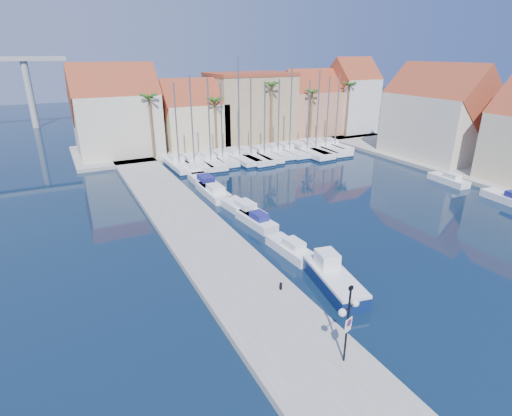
{
  "coord_description": "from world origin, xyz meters",
  "views": [
    {
      "loc": [
        -18.97,
        -17.1,
        15.33
      ],
      "look_at": [
        -4.72,
        10.89,
        3.0
      ],
      "focal_mm": 28.0,
      "sensor_mm": 36.0,
      "label": 1
    }
  ],
  "objects": [
    {
      "name": "palm_4",
      "position": [
        30.0,
        42.0,
        9.55
      ],
      "size": [
        2.6,
        2.6,
        10.65
      ],
      "color": "brown",
      "rests_on": "shore_north"
    },
    {
      "name": "sailboat_0",
      "position": [
        -4.01,
        36.49,
        0.58
      ],
      "size": [
        2.6,
        9.44,
        11.64
      ],
      "rotation": [
        0.0,
        0.0,
        0.01
      ],
      "color": "white",
      "rests_on": "ground"
    },
    {
      "name": "building_6",
      "position": [
        32.0,
        24.0,
        6.52
      ],
      "size": [
        9.0,
        14.3,
        13.5
      ],
      "color": "beige",
      "rests_on": "shore_east"
    },
    {
      "name": "fishing_boat",
      "position": [
        -3.33,
        1.83,
        0.72
      ],
      "size": [
        3.17,
        6.49,
        2.17
      ],
      "rotation": [
        0.0,
        0.0,
        -0.18
      ],
      "color": "#0D1E4E",
      "rests_on": "ground"
    },
    {
      "name": "sailboat_4",
      "position": [
        5.2,
        36.46,
        0.61
      ],
      "size": [
        3.37,
        10.47,
        14.76
      ],
      "rotation": [
        0.0,
        0.0,
        0.06
      ],
      "color": "white",
      "rests_on": "ground"
    },
    {
      "name": "sailboat_8",
      "position": [
        14.04,
        36.52,
        0.6
      ],
      "size": [
        2.77,
        9.75,
        13.36
      ],
      "rotation": [
        0.0,
        0.0,
        -0.02
      ],
      "color": "white",
      "rests_on": "ground"
    },
    {
      "name": "sailboat_7",
      "position": [
        11.91,
        36.4,
        0.59
      ],
      "size": [
        2.78,
        8.81,
        11.64
      ],
      "rotation": [
        0.0,
        0.0,
        -0.06
      ],
      "color": "white",
      "rests_on": "ground"
    },
    {
      "name": "motorboat_west_1",
      "position": [
        -3.21,
        13.7,
        0.51
      ],
      "size": [
        2.14,
        5.26,
        1.4
      ],
      "rotation": [
        0.0,
        0.0,
        0.1
      ],
      "color": "white",
      "rests_on": "ground"
    },
    {
      "name": "sailboat_2",
      "position": [
        0.51,
        35.88,
        0.59
      ],
      "size": [
        3.22,
        9.7,
        12.1
      ],
      "rotation": [
        0.0,
        0.0,
        -0.07
      ],
      "color": "white",
      "rests_on": "ground"
    },
    {
      "name": "building_2",
      "position": [
        13.0,
        48.0,
        6.26
      ],
      "size": [
        14.2,
        10.2,
        11.5
      ],
      "color": "#9C7F60",
      "rests_on": "shore_north"
    },
    {
      "name": "sailboat_5",
      "position": [
        6.95,
        36.11,
        0.57
      ],
      "size": [
        3.13,
        10.97,
        11.88
      ],
      "rotation": [
        0.0,
        0.0,
        0.02
      ],
      "color": "white",
      "rests_on": "ground"
    },
    {
      "name": "motorboat_west_3",
      "position": [
        -3.78,
        23.31,
        0.51
      ],
      "size": [
        2.1,
        6.55,
        1.4
      ],
      "rotation": [
        0.0,
        0.0,
        0.0
      ],
      "color": "white",
      "rests_on": "ground"
    },
    {
      "name": "motorboat_west_0",
      "position": [
        -3.38,
        7.31,
        0.51
      ],
      "size": [
        1.94,
        5.13,
        1.4
      ],
      "rotation": [
        0.0,
        0.0,
        0.07
      ],
      "color": "white",
      "rests_on": "ground"
    },
    {
      "name": "building_1",
      "position": [
        2.0,
        47.0,
        5.3
      ],
      "size": [
        10.3,
        8.0,
        11.0
      ],
      "color": "beige",
      "rests_on": "shore_north"
    },
    {
      "name": "motorboat_west_2",
      "position": [
        -3.07,
        17.07,
        0.51
      ],
      "size": [
        2.6,
        6.4,
        1.4
      ],
      "rotation": [
        0.0,
        0.0,
        0.1
      ],
      "color": "white",
      "rests_on": "ground"
    },
    {
      "name": "lamp_post",
      "position": [
        -7.56,
        -4.67,
        3.43
      ],
      "size": [
        1.47,
        0.74,
        4.46
      ],
      "rotation": [
        0.0,
        0.0,
        0.31
      ],
      "color": "black",
      "rests_on": "quay_west"
    },
    {
      "name": "sailboat_11",
      "position": [
        20.52,
        35.97,
        0.56
      ],
      "size": [
        3.46,
        12.08,
        11.87
      ],
      "rotation": [
        0.0,
        0.0,
        -0.02
      ],
      "color": "white",
      "rests_on": "ground"
    },
    {
      "name": "sailboat_12",
      "position": [
        22.76,
        36.2,
        0.61
      ],
      "size": [
        2.51,
        8.57,
        12.1
      ],
      "rotation": [
        0.0,
        0.0,
        -0.03
      ],
      "color": "white",
      "rests_on": "ground"
    },
    {
      "name": "sailboat_3",
      "position": [
        2.54,
        36.41,
        0.59
      ],
      "size": [
        2.3,
        8.54,
        11.3
      ],
      "rotation": [
        0.0,
        0.0,
        -0.0
      ],
      "color": "white",
      "rests_on": "ground"
    },
    {
      "name": "building_0",
      "position": [
        -10.0,
        47.0,
        6.52
      ],
      "size": [
        12.3,
        9.0,
        13.5
      ],
      "color": "beige",
      "rests_on": "shore_north"
    },
    {
      "name": "building_4",
      "position": [
        34.0,
        46.0,
        6.97
      ],
      "size": [
        8.3,
        8.0,
        14.0
      ],
      "color": "silver",
      "rests_on": "shore_north"
    },
    {
      "name": "motorboat_west_5",
      "position": [
        -3.05,
        32.76,
        0.51
      ],
      "size": [
        2.15,
        5.74,
        1.4
      ],
      "rotation": [
        0.0,
        0.0,
        -0.06
      ],
      "color": "white",
      "rests_on": "ground"
    },
    {
      "name": "motorboat_east_0",
      "position": [
        23.99,
        6.33,
        0.51
      ],
      "size": [
        2.61,
        6.44,
        1.4
      ],
      "rotation": [
        0.0,
        0.0,
        -0.1
      ],
      "color": "white",
      "rests_on": "ground"
    },
    {
      "name": "sailboat_10",
      "position": [
        18.35,
        35.47,
        0.58
      ],
      "size": [
        3.49,
        10.6,
        12.76
      ],
      "rotation": [
        0.0,
        0.0,
        -0.07
      ],
      "color": "white",
      "rests_on": "ground"
    },
    {
      "name": "sailboat_6",
      "position": [
        9.22,
        35.93,
        0.57
      ],
      "size": [
        3.19,
        9.92,
        11.36
      ],
      "rotation": [
        0.0,
        0.0,
        -0.06
      ],
      "color": "white",
      "rests_on": "ground"
    },
    {
      "name": "shore_east",
      "position": [
        32.0,
        15.0,
        0.25
      ],
      "size": [
        12.0,
        60.0,
        0.5
      ],
      "primitive_type": "cube",
      "color": "gray",
      "rests_on": "ground"
    },
    {
      "name": "quay_west",
      "position": [
        -9.0,
        13.5,
        0.25
      ],
      "size": [
        6.0,
        77.0,
        0.5
      ],
      "primitive_type": "cube",
      "color": "gray",
      "rests_on": "ground"
    },
    {
      "name": "palm_1",
      "position": [
        4.0,
        42.0,
        8.14
      ],
      "size": [
        2.6,
        2.6,
        9.15
      ],
      "color": "brown",
      "rests_on": "shore_north"
    },
    {
      "name": "building_3",
      "position": [
        25.0,
        47.0,
        5.86
      ],
      "size": [
        10.3,
        8.0,
        12.0
      ],
      "color": "tan",
      "rests_on": "shore_north"
    },
    {
      "name": "palm_0",
      "position": [
        -6.0,
        42.0,
        9.08
      ],
      "size": [
        2.6,
        2.6,
        10.15
      ],
      "color": "brown",
      "rests_on": "shore_north"
    },
    {
      "name": "motorboat_west_4",
      "position": [
        -3.45,
        27.34,
        0.51
      ],
      "size": [
        2.25,
        6.82,
        1.4
      ],
      "rotation": [
        0.0,
        0.0,
        -0.01
      ],
      "color": "white",
      "rests_on": "ground"
    },
    {
      "name": "bollard",
      "position": [
        -7.12,
        2.53,
        0.74
      ],
      "size": [
        0.19,
        0.19,
        0.48
      ],
      "primitive_type": "cylinder",
      "color": "black",
      "rests_on": "quay_west"
    },
    {
      "name": "palm_3",
      "position": [
        22.0,
        42.0,
        8.61
      ],
      "size": [
        2.6,
        2.6,
        9.65
      ],
      "color": "brown",
      "rests_on": "shore_north"
    },
    {
      "name": "sailboat_9",
      "position": [
        16.45,
        35.4,
        0.55
      ],
      "size": [
        3.72,
        12.04,
        11.5
      ],
      "rotation": [
        0.0,
        0.0,
        0.05
      ],
      "color": "white",
      "rests_on": "ground"
    },
    {
      "name": "sailboat_1",
      "position": [
        -2.0,
        35.98,
        0.59
      ],
      "size": [
        3.1,
        9.64,
        12.49
      ],
      "rotation": [
        0.0,
        0.0,
        0.06
      ],
      "color": "white",
      "rests_on": "ground"
    },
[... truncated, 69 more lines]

